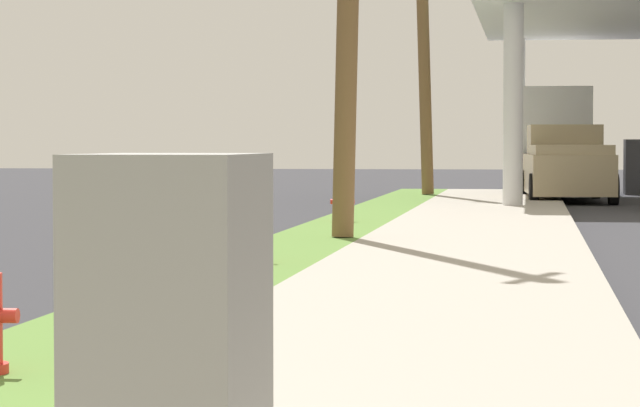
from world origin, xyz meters
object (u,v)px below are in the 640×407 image
fire_hydrant_second (254,235)px  truck_tan_on_apron (567,166)px  fire_hydrant_third (342,203)px  truck_black_at_forecourt (555,143)px  utility_pole_background (423,26)px

fire_hydrant_second → truck_tan_on_apron: truck_tan_on_apron is taller
fire_hydrant_third → truck_black_at_forecourt: (3.98, 19.41, 1.04)m
utility_pole_background → truck_black_at_forecourt: utility_pole_background is taller
fire_hydrant_second → utility_pole_background: (0.27, 23.04, 4.18)m
truck_black_at_forecourt → fire_hydrant_third: bearing=-101.6°
utility_pole_background → fire_hydrant_second: bearing=-90.7°
fire_hydrant_second → fire_hydrant_third: same height
fire_hydrant_second → fire_hydrant_third: bearing=90.8°
fire_hydrant_third → utility_pole_background: utility_pole_background is taller
fire_hydrant_second → truck_black_at_forecourt: size_ratio=0.12×
fire_hydrant_third → truck_tan_on_apron: 13.45m
fire_hydrant_third → truck_tan_on_apron: bearing=71.9°
fire_hydrant_third → truck_black_at_forecourt: bearing=78.4°
fire_hydrant_second → utility_pole_background: size_ratio=0.08×
fire_hydrant_second → truck_tan_on_apron: bearing=79.5°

